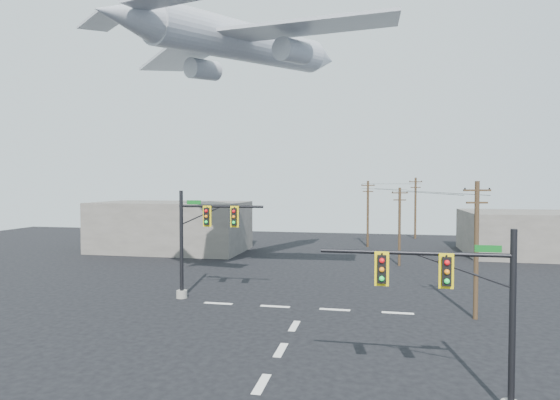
% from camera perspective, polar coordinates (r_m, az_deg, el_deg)
% --- Properties ---
extents(ground, '(120.00, 120.00, 0.00)m').
position_cam_1_polar(ground, '(20.67, -2.26, -21.52)').
color(ground, black).
rests_on(ground, ground).
extents(lane_markings, '(14.00, 21.20, 0.01)m').
position_cam_1_polar(lane_markings, '(25.53, 0.71, -16.82)').
color(lane_markings, silver).
rests_on(lane_markings, ground).
extents(signal_mast_near, '(7.14, 0.73, 6.66)m').
position_cam_1_polar(signal_mast_near, '(18.54, 21.91, -12.63)').
color(signal_mast_near, gray).
rests_on(signal_mast_near, ground).
extents(signal_mast_far, '(6.43, 0.85, 7.76)m').
position_cam_1_polar(signal_mast_far, '(33.91, -9.98, -5.04)').
color(signal_mast_far, gray).
rests_on(signal_mast_far, ground).
extents(utility_pole_a, '(1.66, 0.50, 8.41)m').
position_cam_1_polar(utility_pole_a, '(30.83, 22.82, -5.33)').
color(utility_pole_a, '#422E1C').
rests_on(utility_pole_a, ground).
extents(utility_pole_b, '(1.59, 0.26, 7.86)m').
position_cam_1_polar(utility_pole_b, '(48.43, 14.36, -2.96)').
color(utility_pole_b, '#422E1C').
rests_on(utility_pole_b, ground).
extents(utility_pole_c, '(1.74, 0.51, 8.62)m').
position_cam_1_polar(utility_pole_c, '(61.95, 10.66, -1.49)').
color(utility_pole_c, '#422E1C').
rests_on(utility_pole_c, ground).
extents(utility_pole_d, '(1.88, 0.55, 9.17)m').
position_cam_1_polar(utility_pole_d, '(72.90, 16.18, -0.79)').
color(utility_pole_d, '#422E1C').
rests_on(utility_pole_d, ground).
extents(power_lines, '(8.51, 42.60, 0.72)m').
position_cam_1_polar(power_lines, '(51.99, 14.47, 1.40)').
color(power_lines, black).
extents(airliner, '(22.59, 24.77, 6.79)m').
position_cam_1_polar(airliner, '(37.58, -4.04, 18.50)').
color(airliner, '#AEB2BA').
extents(building_left, '(18.00, 10.00, 6.00)m').
position_cam_1_polar(building_left, '(59.00, -13.13, -3.16)').
color(building_left, slate).
rests_on(building_left, ground).
extents(building_right, '(14.00, 12.00, 5.00)m').
position_cam_1_polar(building_right, '(61.24, 28.08, -3.62)').
color(building_right, slate).
rests_on(building_right, ground).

